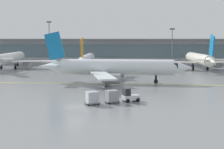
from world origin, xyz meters
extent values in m
plane|color=gray|center=(0.00, 0.00, 0.00)|extent=(400.00, 400.00, 0.00)
cube|color=yellow|center=(4.35, 24.19, 0.00)|extent=(109.97, 3.35, 0.01)
cube|color=#B2B7BC|center=(0.00, 84.95, 4.50)|extent=(188.93, 8.00, 9.00)
cube|color=slate|center=(0.00, 80.87, 4.95)|extent=(181.37, 0.16, 5.04)
cube|color=slate|center=(0.00, 83.45, 9.30)|extent=(196.48, 11.00, 0.60)
cylinder|color=white|center=(-32.37, 59.26, 3.40)|extent=(4.94, 23.96, 3.30)
cone|color=white|center=(-33.33, 73.11, 3.40)|extent=(3.40, 4.17, 3.14)
cube|color=black|center=(-33.14, 70.47, 3.81)|extent=(2.78, 3.14, 1.16)
cube|color=white|center=(-23.80, 57.91, 2.49)|extent=(13.85, 7.57, 0.27)
cylinder|color=#999EA3|center=(-26.62, 59.17, 1.57)|extent=(2.28, 3.63, 2.04)
cube|color=white|center=(-29.04, 46.37, 3.90)|extent=(5.01, 2.66, 0.23)
cylinder|color=black|center=(-32.94, 67.57, 0.87)|extent=(0.43, 0.43, 1.75)
cylinder|color=black|center=(-32.94, 67.57, 0.44)|extent=(0.59, 0.91, 0.87)
cylinder|color=black|center=(-34.46, 57.17, 0.87)|extent=(0.43, 0.43, 1.75)
cylinder|color=black|center=(-34.46, 57.17, 0.44)|extent=(0.59, 0.91, 0.87)
cylinder|color=black|center=(-30.01, 57.48, 0.87)|extent=(0.43, 0.43, 1.75)
cylinder|color=black|center=(-30.01, 57.48, 0.44)|extent=(0.59, 0.91, 0.87)
cylinder|color=silver|center=(-7.11, 59.08, 3.12)|extent=(3.81, 21.94, 3.03)
cone|color=silver|center=(-7.56, 71.82, 3.12)|extent=(3.01, 3.74, 2.88)
cube|color=black|center=(-7.47, 69.39, 3.50)|extent=(2.46, 2.81, 1.06)
cone|color=silver|center=(-6.63, 45.74, 3.12)|extent=(2.75, 4.94, 2.58)
cube|color=silver|center=(-14.80, 57.02, 2.29)|extent=(12.81, 5.80, 0.25)
cylinder|color=#999EA3|center=(-12.35, 58.45, 1.45)|extent=(1.99, 3.28, 1.87)
cube|color=silver|center=(0.72, 57.57, 2.29)|extent=(12.76, 6.59, 0.25)
cylinder|color=#999EA3|center=(-1.83, 58.82, 1.45)|extent=(1.99, 3.28, 1.87)
cube|color=orange|center=(-6.67, 46.71, 7.23)|extent=(0.47, 4.10, 5.71)
cube|color=silver|center=(-8.91, 46.98, 3.58)|extent=(4.54, 2.30, 0.21)
cube|color=silver|center=(-4.45, 47.14, 3.58)|extent=(4.54, 2.30, 0.21)
cylinder|color=black|center=(-7.38, 66.72, 0.80)|extent=(0.39, 0.39, 1.61)
cylinder|color=black|center=(-7.38, 66.72, 0.40)|extent=(0.52, 0.82, 0.80)
cylinder|color=black|center=(-9.10, 57.22, 0.80)|extent=(0.39, 0.39, 1.61)
cylinder|color=black|center=(-9.10, 57.22, 0.40)|extent=(0.52, 0.82, 0.80)
cylinder|color=black|center=(-4.99, 57.37, 0.80)|extent=(0.39, 0.39, 1.61)
cylinder|color=black|center=(-4.99, 57.37, 0.40)|extent=(0.52, 0.82, 0.80)
cylinder|color=silver|center=(28.14, 60.06, 3.36)|extent=(4.90, 23.65, 3.26)
cone|color=silver|center=(27.18, 73.73, 3.36)|extent=(3.36, 4.12, 3.10)
cube|color=black|center=(27.36, 71.12, 3.76)|extent=(2.74, 3.11, 1.14)
cone|color=silver|center=(29.14, 45.75, 3.36)|extent=(3.13, 5.40, 2.77)
cube|color=silver|center=(19.95, 57.57, 2.46)|extent=(13.77, 5.80, 0.27)
cylinder|color=#999EA3|center=(22.52, 59.19, 1.55)|extent=(2.25, 3.59, 2.01)
cylinder|color=#999EA3|center=(33.81, 59.98, 1.55)|extent=(2.25, 3.59, 2.01)
cube|color=#1472B2|center=(29.07, 46.79, 7.77)|extent=(0.65, 4.41, 6.14)
cube|color=silver|center=(26.65, 47.01, 3.85)|extent=(4.95, 2.63, 0.23)
cube|color=silver|center=(31.43, 47.34, 3.85)|extent=(4.95, 2.63, 0.23)
cylinder|color=black|center=(27.56, 68.26, 0.86)|extent=(0.42, 0.42, 1.73)
cylinder|color=black|center=(27.56, 68.26, 0.43)|extent=(0.59, 0.90, 0.86)
cylinder|color=black|center=(26.07, 58.00, 0.86)|extent=(0.42, 0.42, 1.73)
cylinder|color=black|center=(26.07, 58.00, 0.43)|extent=(0.59, 0.90, 0.86)
cylinder|color=black|center=(30.47, 58.31, 0.86)|extent=(0.42, 0.42, 1.73)
cylinder|color=black|center=(30.47, 58.31, 0.43)|extent=(0.59, 0.90, 0.86)
cylinder|color=white|center=(4.35, 26.19, 3.48)|extent=(24.39, 4.04, 3.38)
cone|color=white|center=(18.52, 25.81, 3.48)|extent=(4.14, 3.32, 3.21)
cube|color=black|center=(15.82, 25.88, 3.90)|extent=(3.11, 2.72, 1.18)
cone|color=white|center=(-10.50, 26.60, 3.48)|extent=(5.48, 3.02, 2.87)
cube|color=white|center=(2.60, 34.88, 2.55)|extent=(7.23, 14.21, 0.28)
cylinder|color=#999EA3|center=(4.01, 32.06, 1.61)|extent=(3.63, 2.18, 2.09)
cube|color=white|center=(2.13, 17.61, 2.55)|extent=(6.55, 14.26, 0.28)
cylinder|color=#999EA3|center=(3.69, 20.35, 1.61)|extent=(3.63, 2.18, 2.09)
cube|color=#1472B2|center=(-9.42, 26.57, 8.04)|extent=(4.56, 0.48, 6.36)
cube|color=white|center=(-8.96, 29.04, 3.98)|extent=(2.52, 5.03, 0.24)
cube|color=white|center=(-9.10, 24.08, 3.98)|extent=(2.52, 5.03, 0.24)
cylinder|color=black|center=(12.85, 25.96, 0.89)|extent=(0.44, 0.44, 1.79)
cylinder|color=black|center=(12.85, 25.96, 0.45)|extent=(0.91, 0.57, 0.89)
cylinder|color=black|center=(2.42, 28.53, 0.89)|extent=(0.44, 0.44, 1.79)
cylinder|color=black|center=(2.42, 28.53, 0.45)|extent=(0.91, 0.57, 0.89)
cylinder|color=black|center=(2.30, 23.96, 0.89)|extent=(0.44, 0.44, 1.79)
cylinder|color=black|center=(2.30, 23.96, 0.45)|extent=(0.91, 0.57, 0.89)
cube|color=silver|center=(7.84, 4.53, 0.65)|extent=(2.95, 2.42, 0.70)
cube|color=#1E2328|center=(7.17, 4.19, 1.55)|extent=(1.36, 1.51, 1.10)
cylinder|color=black|center=(8.29, 5.53, 0.30)|extent=(0.63, 0.47, 0.60)
cylinder|color=black|center=(8.92, 4.28, 0.30)|extent=(0.63, 0.47, 0.60)
cylinder|color=black|center=(6.77, 4.77, 0.30)|extent=(0.63, 0.47, 0.60)
cylinder|color=black|center=(7.40, 3.52, 0.30)|extent=(0.63, 0.47, 0.60)
cube|color=#595B60|center=(5.04, 3.12, 0.28)|extent=(2.60, 2.37, 0.12)
cube|color=gray|center=(5.04, 3.12, 1.14)|extent=(2.10, 2.06, 1.60)
cylinder|color=black|center=(5.40, 4.08, 0.11)|extent=(0.24, 0.19, 0.22)
cylinder|color=black|center=(6.03, 2.83, 0.11)|extent=(0.24, 0.19, 0.22)
cylinder|color=black|center=(4.06, 3.40, 0.11)|extent=(0.24, 0.19, 0.22)
cylinder|color=black|center=(4.69, 2.15, 0.11)|extent=(0.24, 0.19, 0.22)
cube|color=#595B60|center=(2.24, 1.70, 0.28)|extent=(2.60, 2.37, 0.12)
cube|color=#B2B7C1|center=(2.24, 1.70, 1.14)|extent=(2.10, 2.06, 1.60)
cylinder|color=black|center=(2.60, 2.67, 0.11)|extent=(0.24, 0.19, 0.22)
cylinder|color=black|center=(3.23, 1.42, 0.11)|extent=(0.24, 0.19, 0.22)
cylinder|color=black|center=(1.26, 1.99, 0.11)|extent=(0.24, 0.19, 0.22)
cylinder|color=black|center=(1.89, 0.74, 0.11)|extent=(0.24, 0.19, 0.22)
cylinder|color=gray|center=(-23.77, 76.31, 7.75)|extent=(0.36, 0.36, 15.50)
cube|color=#3F3F42|center=(-23.77, 76.31, 15.75)|extent=(1.80, 0.30, 0.50)
cylinder|color=gray|center=(21.56, 78.19, 6.45)|extent=(0.36, 0.36, 12.90)
cube|color=#3F3F42|center=(21.56, 78.19, 13.15)|extent=(1.80, 0.30, 0.50)
camera|label=1|loc=(8.71, -45.97, 9.61)|focal=53.51mm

